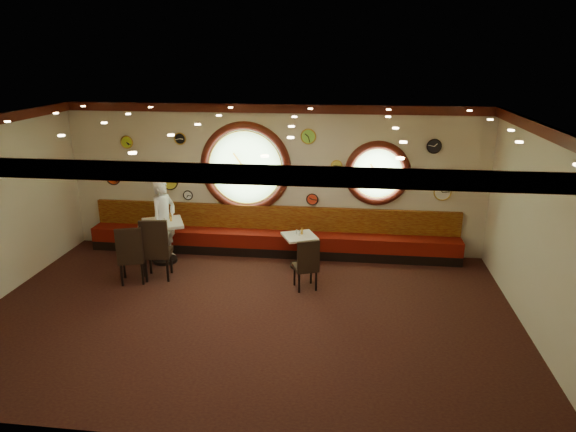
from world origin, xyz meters
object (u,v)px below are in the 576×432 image
(table_b, at_px, (164,237))
(condiment_b_salt, at_px, (156,219))
(condiment_b_pepper, at_px, (164,220))
(chair_a, at_px, (130,252))
(condiment_a_salt, at_px, (152,223))
(table_a, at_px, (155,237))
(chair_b, at_px, (156,246))
(condiment_a_pepper, at_px, (155,224))
(condiment_c_pepper, at_px, (300,233))
(condiment_b_bottle, at_px, (171,218))
(waiter, at_px, (164,220))
(condiment_c_salt, at_px, (297,232))
(chair_c, at_px, (307,262))
(condiment_c_bottle, at_px, (302,231))
(table_c, at_px, (299,247))
(condiment_a_bottle, at_px, (157,222))

(table_b, height_order, condiment_b_salt, condiment_b_salt)
(condiment_b_pepper, bearing_deg, chair_a, -104.14)
(condiment_a_salt, bearing_deg, table_b, -33.34)
(table_a, xyz_separation_m, chair_b, (0.43, -1.06, 0.24))
(condiment_a_pepper, bearing_deg, condiment_c_pepper, -0.73)
(condiment_b_bottle, bearing_deg, condiment_a_pepper, 172.90)
(chair_b, height_order, waiter, waiter)
(condiment_c_salt, distance_m, condiment_a_pepper, 2.98)
(table_b, relative_size, chair_c, 1.73)
(condiment_c_bottle, bearing_deg, chair_c, -79.93)
(condiment_b_salt, relative_size, condiment_c_bottle, 0.77)
(chair_c, distance_m, condiment_c_pepper, 1.10)
(condiment_b_pepper, bearing_deg, table_a, 148.52)
(table_c, height_order, condiment_a_bottle, condiment_a_bottle)
(condiment_b_salt, xyz_separation_m, condiment_a_pepper, (-0.07, 0.09, -0.15))
(condiment_b_salt, xyz_separation_m, waiter, (0.11, 0.16, -0.07))
(condiment_b_salt, bearing_deg, table_b, -12.57)
(table_b, relative_size, condiment_a_salt, 12.10)
(chair_a, bearing_deg, condiment_a_bottle, 70.77)
(table_b, bearing_deg, waiter, 99.96)
(table_a, distance_m, condiment_a_pepper, 0.33)
(table_c, distance_m, condiment_c_salt, 0.32)
(chair_a, distance_m, condiment_c_salt, 3.25)
(condiment_a_pepper, relative_size, waiter, 0.05)
(condiment_a_salt, distance_m, condiment_b_salt, 0.29)
(condiment_b_pepper, relative_size, condiment_c_bottle, 0.60)
(condiment_c_bottle, bearing_deg, condiment_c_salt, -178.35)
(chair_b, relative_size, condiment_a_salt, 8.77)
(condiment_a_bottle, bearing_deg, table_a, -151.39)
(table_b, relative_size, waiter, 0.61)
(table_a, height_order, chair_c, chair_c)
(condiment_b_salt, height_order, condiment_c_pepper, condiment_b_salt)
(table_c, bearing_deg, table_a, 178.30)
(table_c, bearing_deg, chair_c, -77.22)
(table_b, relative_size, chair_b, 1.38)
(condiment_b_salt, distance_m, condiment_c_pepper, 2.99)
(chair_a, relative_size, condiment_b_salt, 6.39)
(table_c, height_order, condiment_c_pepper, condiment_c_pepper)
(chair_c, bearing_deg, condiment_a_pepper, 139.82)
(chair_a, relative_size, condiment_c_salt, 7.11)
(condiment_b_pepper, height_order, condiment_c_pepper, condiment_b_pepper)
(chair_c, xyz_separation_m, condiment_c_salt, (-0.31, 1.13, 0.17))
(condiment_b_bottle, bearing_deg, table_c, 0.17)
(chair_c, height_order, condiment_a_bottle, chair_c)
(table_a, xyz_separation_m, condiment_c_bottle, (3.12, -0.02, 0.29))
(table_b, distance_m, waiter, 0.37)
(table_a, relative_size, table_c, 1.06)
(condiment_b_pepper, bearing_deg, table_b, 169.56)
(waiter, bearing_deg, condiment_b_pepper, -136.41)
(chair_c, relative_size, condiment_c_bottle, 4.26)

